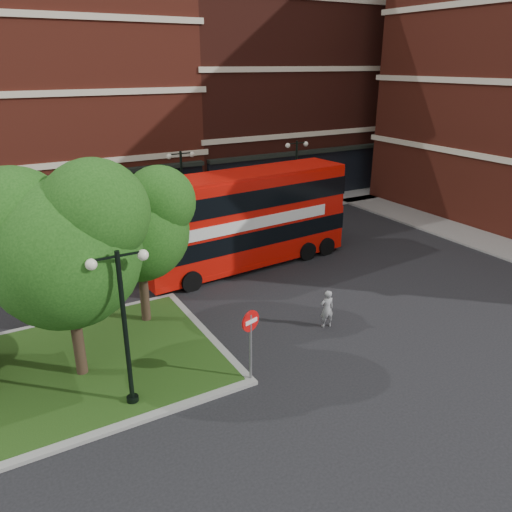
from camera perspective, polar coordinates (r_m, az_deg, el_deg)
ground at (r=17.93m, az=3.73°, el=-11.58°), size 120.00×120.00×0.00m
pavement_far at (r=31.70m, az=-12.84°, el=2.99°), size 44.00×3.00×0.12m
terrace_far_right at (r=42.87m, az=1.99°, el=18.96°), size 18.00×12.00×16.00m
traffic_island at (r=18.25m, az=-24.19°, el=-12.75°), size 12.60×7.60×0.15m
tree_island_west at (r=15.95m, az=-21.57°, el=1.78°), size 5.40×4.71×7.21m
tree_island_east at (r=19.01m, az=-13.64°, el=3.94°), size 4.46×3.90×6.29m
lamp_island at (r=14.73m, az=-14.80°, el=-7.37°), size 1.72×0.36×5.00m
lamp_far_left at (r=29.74m, az=-8.40°, el=7.66°), size 1.72×0.36×5.00m
lamp_far_right at (r=33.40m, az=4.60°, el=9.30°), size 1.72×0.36×5.00m
bus at (r=24.75m, az=-1.28°, el=4.93°), size 11.14×3.37×4.19m
woman at (r=19.66m, az=8.11°, el=-5.99°), size 0.61×0.44×1.55m
car_silver at (r=28.55m, az=-23.93°, el=0.80°), size 3.75×1.80×1.24m
car_white at (r=32.72m, az=1.22°, el=5.40°), size 4.82×2.18×1.54m
no_entry_sign at (r=15.81m, az=-0.63°, el=-8.65°), size 0.69×0.26×2.56m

